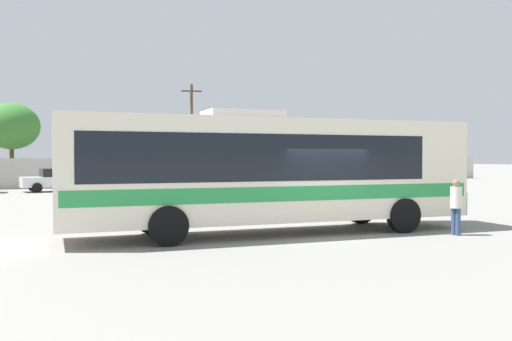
# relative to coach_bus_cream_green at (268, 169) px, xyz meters

# --- Properties ---
(ground_plane) EXTENTS (300.00, 300.00, 0.00)m
(ground_plane) POSITION_rel_coach_bus_cream_green_xyz_m (1.17, 9.17, -1.93)
(ground_plane) COLOR gray
(perimeter_wall) EXTENTS (80.00, 0.30, 2.21)m
(perimeter_wall) POSITION_rel_coach_bus_cream_green_xyz_m (1.17, 28.95, -0.82)
(perimeter_wall) COLOR beige
(perimeter_wall) RESTS_ON ground_plane
(coach_bus_cream_green) EXTENTS (12.48, 3.86, 3.62)m
(coach_bus_cream_green) POSITION_rel_coach_bus_cream_green_xyz_m (0.00, 0.00, 0.00)
(coach_bus_cream_green) COLOR silver
(coach_bus_cream_green) RESTS_ON ground_plane
(attendant_by_bus_door) EXTENTS (0.35, 0.35, 1.63)m
(attendant_by_bus_door) POSITION_rel_coach_bus_cream_green_xyz_m (4.76, -2.74, -1.01)
(attendant_by_bus_door) COLOR #33476B
(attendant_by_bus_door) RESTS_ON ground_plane
(parked_car_third_white) EXTENTS (4.62, 2.19, 1.54)m
(parked_car_third_white) POSITION_rel_coach_bus_cream_green_xyz_m (-2.96, 24.34, -1.12)
(parked_car_third_white) COLOR silver
(parked_car_third_white) RESTS_ON ground_plane
(utility_pole_far) EXTENTS (1.76, 0.63, 8.77)m
(utility_pole_far) POSITION_rel_coach_bus_cream_green_xyz_m (9.18, 31.63, 2.64)
(utility_pole_far) COLOR #4C3823
(utility_pole_far) RESTS_ON ground_plane
(roadside_tree_midleft) EXTENTS (4.15, 4.15, 6.42)m
(roadside_tree_midleft) POSITION_rel_coach_bus_cream_green_xyz_m (-5.47, 31.16, 2.71)
(roadside_tree_midleft) COLOR brown
(roadside_tree_midleft) RESTS_ON ground_plane
(roadside_tree_midright) EXTENTS (3.52, 3.52, 5.55)m
(roadside_tree_midright) POSITION_rel_coach_bus_cream_green_xyz_m (2.42, 34.55, 2.10)
(roadside_tree_midright) COLOR brown
(roadside_tree_midright) RESTS_ON ground_plane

